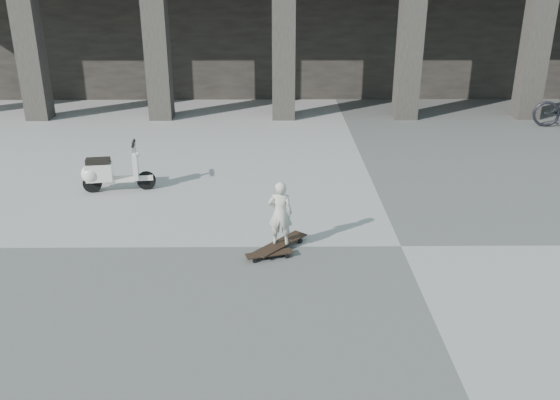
{
  "coord_description": "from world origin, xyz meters",
  "views": [
    {
      "loc": [
        -2.05,
        -8.62,
        4.3
      ],
      "look_at": [
        -1.97,
        0.42,
        0.65
      ],
      "focal_mm": 38.0,
      "sensor_mm": 36.0,
      "label": 1
    }
  ],
  "objects_px": {
    "child": "(280,213)",
    "scooter": "(106,173)",
    "longboard": "(280,244)",
    "skateboard_spare": "(269,254)"
  },
  "relations": [
    {
      "from": "longboard",
      "to": "scooter",
      "type": "bearing_deg",
      "value": 93.78
    },
    {
      "from": "longboard",
      "to": "skateboard_spare",
      "type": "height_order",
      "value": "longboard"
    },
    {
      "from": "scooter",
      "to": "child",
      "type": "bearing_deg",
      "value": -45.52
    },
    {
      "from": "longboard",
      "to": "scooter",
      "type": "distance_m",
      "value": 4.34
    },
    {
      "from": "longboard",
      "to": "skateboard_spare",
      "type": "xyz_separation_m",
      "value": [
        -0.17,
        -0.31,
        -0.02
      ]
    },
    {
      "from": "child",
      "to": "scooter",
      "type": "bearing_deg",
      "value": -31.19
    },
    {
      "from": "longboard",
      "to": "child",
      "type": "bearing_deg",
      "value": -45.5
    },
    {
      "from": "skateboard_spare",
      "to": "child",
      "type": "xyz_separation_m",
      "value": [
        0.17,
        0.31,
        0.56
      ]
    },
    {
      "from": "longboard",
      "to": "skateboard_spare",
      "type": "distance_m",
      "value": 0.36
    },
    {
      "from": "skateboard_spare",
      "to": "scooter",
      "type": "distance_m",
      "value": 4.41
    }
  ]
}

